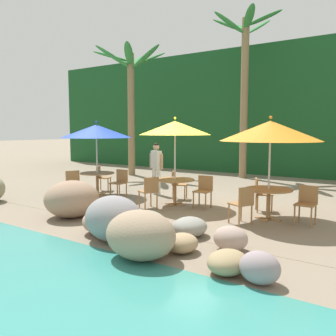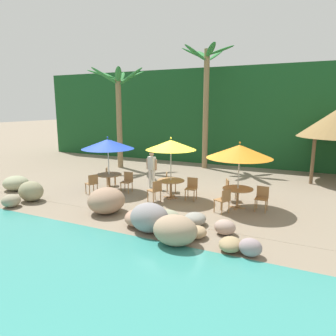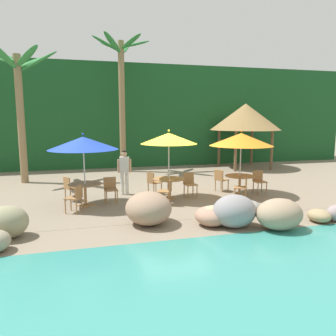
{
  "view_description": "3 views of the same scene",
  "coord_description": "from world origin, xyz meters",
  "px_view_note": "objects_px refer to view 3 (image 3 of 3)",
  "views": [
    {
      "loc": [
        5.37,
        -8.49,
        2.13
      ],
      "look_at": [
        -0.67,
        0.19,
        1.0
      ],
      "focal_mm": 38.79,
      "sensor_mm": 36.0,
      "label": 1
    },
    {
      "loc": [
        4.86,
        -11.16,
        3.67
      ],
      "look_at": [
        -0.45,
        0.1,
        1.18
      ],
      "focal_mm": 33.22,
      "sensor_mm": 36.0,
      "label": 2
    },
    {
      "loc": [
        -3.2,
        -11.09,
        2.86
      ],
      "look_at": [
        -0.12,
        0.4,
        1.04
      ],
      "focal_mm": 34.72,
      "sensor_mm": 36.0,
      "label": 3
    }
  ],
  "objects_px": {
    "umbrella_yellow": "(169,138)",
    "dining_table_orange": "(240,179)",
    "dining_table_blue": "(85,187)",
    "chair_yellow_seaward": "(190,183)",
    "palm_tree_second": "(121,85)",
    "chair_yellow_left": "(167,190)",
    "chair_yellow_inland": "(153,181)",
    "palm_tree_nearest": "(18,91)",
    "dining_table_yellow": "(169,182)",
    "chair_orange_inland": "(220,179)",
    "chair_blue_left": "(76,196)",
    "umbrella_orange": "(241,139)",
    "chair_blue_inland": "(70,187)",
    "umbrella_blue": "(83,143)",
    "chair_orange_left": "(243,186)",
    "palapa_hut": "(245,117)",
    "waiter_in_white": "(124,169)",
    "chair_orange_seaward": "(259,180)",
    "chair_blue_seaward": "(110,188)"
  },
  "relations": [
    {
      "from": "dining_table_yellow",
      "to": "dining_table_orange",
      "type": "height_order",
      "value": "same"
    },
    {
      "from": "chair_orange_inland",
      "to": "palm_tree_second",
      "type": "xyz_separation_m",
      "value": [
        -3.08,
        5.98,
        4.08
      ]
    },
    {
      "from": "dining_table_yellow",
      "to": "palapa_hut",
      "type": "height_order",
      "value": "palapa_hut"
    },
    {
      "from": "dining_table_orange",
      "to": "palm_tree_second",
      "type": "bearing_deg",
      "value": 117.84
    },
    {
      "from": "chair_orange_seaward",
      "to": "palapa_hut",
      "type": "xyz_separation_m",
      "value": [
        2.64,
        6.15,
        2.42
      ]
    },
    {
      "from": "dining_table_yellow",
      "to": "waiter_in_white",
      "type": "height_order",
      "value": "waiter_in_white"
    },
    {
      "from": "umbrella_orange",
      "to": "palapa_hut",
      "type": "height_order",
      "value": "palapa_hut"
    },
    {
      "from": "umbrella_orange",
      "to": "palm_tree_second",
      "type": "relative_size",
      "value": 0.35
    },
    {
      "from": "umbrella_yellow",
      "to": "chair_yellow_seaward",
      "type": "height_order",
      "value": "umbrella_yellow"
    },
    {
      "from": "umbrella_orange",
      "to": "chair_orange_inland",
      "type": "relative_size",
      "value": 2.81
    },
    {
      "from": "chair_yellow_seaward",
      "to": "waiter_in_white",
      "type": "relative_size",
      "value": 0.51
    },
    {
      "from": "umbrella_blue",
      "to": "chair_yellow_left",
      "type": "relative_size",
      "value": 2.75
    },
    {
      "from": "dining_table_yellow",
      "to": "dining_table_orange",
      "type": "relative_size",
      "value": 1.0
    },
    {
      "from": "dining_table_blue",
      "to": "chair_orange_left",
      "type": "bearing_deg",
      "value": -8.05
    },
    {
      "from": "chair_blue_seaward",
      "to": "umbrella_yellow",
      "type": "height_order",
      "value": "umbrella_yellow"
    },
    {
      "from": "umbrella_yellow",
      "to": "dining_table_orange",
      "type": "relative_size",
      "value": 2.25
    },
    {
      "from": "umbrella_yellow",
      "to": "chair_orange_inland",
      "type": "relative_size",
      "value": 2.85
    },
    {
      "from": "dining_table_yellow",
      "to": "chair_orange_inland",
      "type": "height_order",
      "value": "chair_orange_inland"
    },
    {
      "from": "dining_table_yellow",
      "to": "palm_tree_nearest",
      "type": "height_order",
      "value": "palm_tree_nearest"
    },
    {
      "from": "chair_blue_left",
      "to": "chair_yellow_seaward",
      "type": "distance_m",
      "value": 4.18
    },
    {
      "from": "chair_orange_inland",
      "to": "chair_blue_seaward",
      "type": "bearing_deg",
      "value": -172.02
    },
    {
      "from": "dining_table_yellow",
      "to": "chair_orange_inland",
      "type": "relative_size",
      "value": 1.26
    },
    {
      "from": "chair_yellow_inland",
      "to": "chair_orange_inland",
      "type": "bearing_deg",
      "value": -3.07
    },
    {
      "from": "umbrella_blue",
      "to": "palm_tree_second",
      "type": "relative_size",
      "value": 0.34
    },
    {
      "from": "chair_blue_left",
      "to": "palm_tree_second",
      "type": "height_order",
      "value": "palm_tree_second"
    },
    {
      "from": "dining_table_blue",
      "to": "umbrella_yellow",
      "type": "xyz_separation_m",
      "value": [
        2.91,
        0.16,
        1.55
      ]
    },
    {
      "from": "chair_yellow_left",
      "to": "dining_table_blue",
      "type": "bearing_deg",
      "value": 166.24
    },
    {
      "from": "chair_yellow_inland",
      "to": "palm_tree_nearest",
      "type": "relative_size",
      "value": 0.15
    },
    {
      "from": "chair_orange_left",
      "to": "palm_tree_nearest",
      "type": "relative_size",
      "value": 0.15
    },
    {
      "from": "chair_yellow_left",
      "to": "palm_tree_second",
      "type": "relative_size",
      "value": 0.12
    },
    {
      "from": "chair_yellow_seaward",
      "to": "palm_tree_second",
      "type": "xyz_separation_m",
      "value": [
        -1.65,
        6.43,
        4.08
      ]
    },
    {
      "from": "waiter_in_white",
      "to": "umbrella_yellow",
      "type": "bearing_deg",
      "value": -36.32
    },
    {
      "from": "chair_yellow_inland",
      "to": "dining_table_orange",
      "type": "xyz_separation_m",
      "value": [
        3.15,
        -0.86,
        0.1
      ]
    },
    {
      "from": "umbrella_yellow",
      "to": "chair_orange_inland",
      "type": "bearing_deg",
      "value": 14.83
    },
    {
      "from": "dining_table_blue",
      "to": "dining_table_yellow",
      "type": "relative_size",
      "value": 1.0
    },
    {
      "from": "chair_yellow_left",
      "to": "chair_orange_left",
      "type": "bearing_deg",
      "value": -2.35
    },
    {
      "from": "umbrella_yellow",
      "to": "dining_table_yellow",
      "type": "relative_size",
      "value": 2.25
    },
    {
      "from": "dining_table_blue",
      "to": "chair_blue_left",
      "type": "distance_m",
      "value": 0.86
    },
    {
      "from": "chair_blue_inland",
      "to": "chair_blue_left",
      "type": "xyz_separation_m",
      "value": [
        0.22,
        -1.5,
        0.0
      ]
    },
    {
      "from": "chair_blue_inland",
      "to": "dining_table_orange",
      "type": "height_order",
      "value": "chair_blue_inland"
    },
    {
      "from": "chair_yellow_seaward",
      "to": "chair_blue_inland",
      "type": "bearing_deg",
      "value": 175.05
    },
    {
      "from": "umbrella_blue",
      "to": "chair_yellow_seaward",
      "type": "bearing_deg",
      "value": 4.93
    },
    {
      "from": "palapa_hut",
      "to": "chair_orange_inland",
      "type": "bearing_deg",
      "value": -125.64
    },
    {
      "from": "dining_table_blue",
      "to": "umbrella_orange",
      "type": "xyz_separation_m",
      "value": [
        5.64,
        0.05,
        1.48
      ]
    },
    {
      "from": "umbrella_orange",
      "to": "chair_orange_left",
      "type": "xyz_separation_m",
      "value": [
        -0.29,
        -0.8,
        -1.58
      ]
    },
    {
      "from": "chair_yellow_left",
      "to": "umbrella_orange",
      "type": "xyz_separation_m",
      "value": [
        3.01,
        0.69,
        1.58
      ]
    },
    {
      "from": "dining_table_orange",
      "to": "palapa_hut",
      "type": "height_order",
      "value": "palapa_hut"
    },
    {
      "from": "dining_table_yellow",
      "to": "chair_yellow_inland",
      "type": "distance_m",
      "value": 0.86
    },
    {
      "from": "chair_yellow_left",
      "to": "chair_orange_seaward",
      "type": "xyz_separation_m",
      "value": [
        3.86,
        0.77,
        0.0
      ]
    },
    {
      "from": "umbrella_yellow",
      "to": "chair_blue_inland",
      "type": "bearing_deg",
      "value": 171.22
    }
  ]
}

